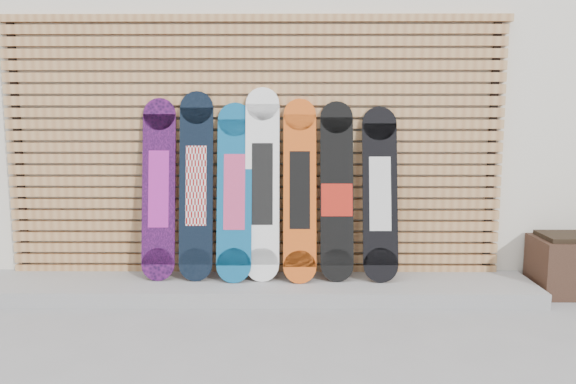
{
  "coord_description": "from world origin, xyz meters",
  "views": [
    {
      "loc": [
        0.17,
        -3.79,
        1.5
      ],
      "look_at": [
        0.14,
        0.75,
        0.85
      ],
      "focal_mm": 35.0,
      "sensor_mm": 36.0,
      "label": 1
    }
  ],
  "objects_px": {
    "snowboard_1": "(196,186)",
    "snowboard_5": "(337,192)",
    "snowboard_2": "(234,192)",
    "snowboard_4": "(300,190)",
    "snowboard_6": "(380,194)",
    "snowboard_3": "(262,184)",
    "snowboard_0": "(159,189)"
  },
  "relations": [
    {
      "from": "snowboard_2",
      "to": "snowboard_3",
      "type": "relative_size",
      "value": 0.92
    },
    {
      "from": "snowboard_2",
      "to": "snowboard_6",
      "type": "relative_size",
      "value": 1.02
    },
    {
      "from": "snowboard_2",
      "to": "snowboard_3",
      "type": "xyz_separation_m",
      "value": [
        0.23,
        0.02,
        0.06
      ]
    },
    {
      "from": "snowboard_1",
      "to": "snowboard_6",
      "type": "xyz_separation_m",
      "value": [
        1.52,
        -0.01,
        -0.06
      ]
    },
    {
      "from": "snowboard_0",
      "to": "snowboard_6",
      "type": "xyz_separation_m",
      "value": [
        1.83,
        -0.02,
        -0.04
      ]
    },
    {
      "from": "snowboard_5",
      "to": "snowboard_1",
      "type": "bearing_deg",
      "value": 179.64
    },
    {
      "from": "snowboard_0",
      "to": "snowboard_5",
      "type": "xyz_separation_m",
      "value": [
        1.47,
        -0.01,
        -0.02
      ]
    },
    {
      "from": "snowboard_4",
      "to": "snowboard_5",
      "type": "xyz_separation_m",
      "value": [
        0.31,
        0.02,
        -0.02
      ]
    },
    {
      "from": "snowboard_1",
      "to": "snowboard_5",
      "type": "bearing_deg",
      "value": -0.36
    },
    {
      "from": "snowboard_2",
      "to": "snowboard_1",
      "type": "bearing_deg",
      "value": 175.85
    },
    {
      "from": "snowboard_5",
      "to": "snowboard_6",
      "type": "height_order",
      "value": "snowboard_5"
    },
    {
      "from": "snowboard_2",
      "to": "snowboard_3",
      "type": "bearing_deg",
      "value": 4.76
    },
    {
      "from": "snowboard_3",
      "to": "snowboard_2",
      "type": "bearing_deg",
      "value": -175.24
    },
    {
      "from": "snowboard_3",
      "to": "snowboard_6",
      "type": "height_order",
      "value": "snowboard_3"
    },
    {
      "from": "snowboard_2",
      "to": "snowboard_6",
      "type": "bearing_deg",
      "value": 0.39
    },
    {
      "from": "snowboard_1",
      "to": "snowboard_5",
      "type": "xyz_separation_m",
      "value": [
        1.16,
        -0.01,
        -0.05
      ]
    },
    {
      "from": "snowboard_5",
      "to": "snowboard_6",
      "type": "bearing_deg",
      "value": -1.25
    },
    {
      "from": "snowboard_1",
      "to": "snowboard_4",
      "type": "distance_m",
      "value": 0.86
    },
    {
      "from": "snowboard_0",
      "to": "snowboard_5",
      "type": "distance_m",
      "value": 1.47
    },
    {
      "from": "snowboard_6",
      "to": "snowboard_4",
      "type": "bearing_deg",
      "value": -178.81
    },
    {
      "from": "snowboard_1",
      "to": "snowboard_4",
      "type": "relative_size",
      "value": 1.04
    },
    {
      "from": "snowboard_2",
      "to": "snowboard_3",
      "type": "distance_m",
      "value": 0.24
    },
    {
      "from": "snowboard_2",
      "to": "snowboard_5",
      "type": "height_order",
      "value": "snowboard_5"
    },
    {
      "from": "snowboard_6",
      "to": "snowboard_2",
      "type": "bearing_deg",
      "value": -179.61
    },
    {
      "from": "snowboard_3",
      "to": "snowboard_5",
      "type": "distance_m",
      "value": 0.62
    },
    {
      "from": "snowboard_4",
      "to": "snowboard_6",
      "type": "height_order",
      "value": "snowboard_4"
    },
    {
      "from": "snowboard_2",
      "to": "snowboard_5",
      "type": "distance_m",
      "value": 0.84
    },
    {
      "from": "snowboard_3",
      "to": "snowboard_1",
      "type": "bearing_deg",
      "value": 179.59
    },
    {
      "from": "snowboard_0",
      "to": "snowboard_1",
      "type": "xyz_separation_m",
      "value": [
        0.31,
        -0.0,
        0.03
      ]
    },
    {
      "from": "snowboard_1",
      "to": "snowboard_3",
      "type": "bearing_deg",
      "value": -0.41
    },
    {
      "from": "snowboard_1",
      "to": "snowboard_3",
      "type": "distance_m",
      "value": 0.55
    },
    {
      "from": "snowboard_0",
      "to": "snowboard_1",
      "type": "distance_m",
      "value": 0.31
    }
  ]
}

